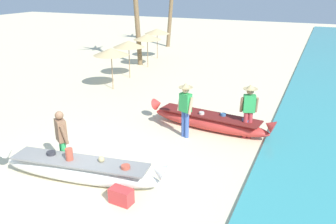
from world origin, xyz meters
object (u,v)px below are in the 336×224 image
(boat_red_midground, at_px, (209,121))
(person_vendor_hatted, at_px, (185,106))
(boat_white_foreground, at_px, (80,170))
(person_vendor_assistant, at_px, (249,108))
(cooler_box, at_px, (121,196))
(person_tourist_customer, at_px, (62,137))

(boat_red_midground, distance_m, person_vendor_hatted, 1.27)
(boat_white_foreground, distance_m, person_vendor_assistant, 5.44)
(person_vendor_assistant, bearing_deg, boat_red_midground, 172.85)
(boat_white_foreground, height_order, person_vendor_assistant, person_vendor_assistant)
(boat_white_foreground, relative_size, person_vendor_hatted, 2.51)
(boat_red_midground, xyz_separation_m, cooler_box, (-0.51, -4.87, -0.11))
(person_tourist_customer, bearing_deg, boat_white_foreground, -25.15)
(person_vendor_hatted, relative_size, person_tourist_customer, 1.10)
(boat_red_midground, height_order, person_vendor_hatted, person_vendor_hatted)
(cooler_box, bearing_deg, person_vendor_hatted, 95.05)
(boat_white_foreground, distance_m, boat_red_midground, 4.87)
(boat_white_foreground, xyz_separation_m, person_vendor_assistant, (3.24, 4.31, 0.71))
(person_vendor_assistant, relative_size, cooler_box, 3.35)
(person_tourist_customer, height_order, person_vendor_assistant, person_vendor_assistant)
(boat_red_midground, bearing_deg, boat_white_foreground, -113.19)
(boat_red_midground, distance_m, person_vendor_assistant, 1.52)
(boat_white_foreground, distance_m, person_tourist_customer, 1.08)
(boat_red_midground, height_order, person_tourist_customer, person_tourist_customer)
(boat_white_foreground, height_order, boat_red_midground, boat_white_foreground)
(boat_white_foreground, relative_size, person_vendor_assistant, 2.54)
(person_vendor_hatted, bearing_deg, person_tourist_customer, -124.63)
(boat_red_midground, bearing_deg, person_tourist_customer, -123.66)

